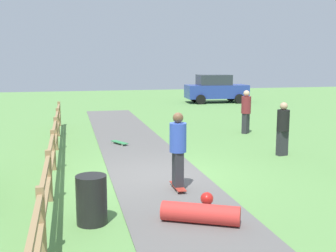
# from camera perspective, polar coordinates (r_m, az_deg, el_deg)

# --- Properties ---
(ground_plane) EXTENTS (60.00, 60.00, 0.00)m
(ground_plane) POSITION_cam_1_polar(r_m,az_deg,el_deg) (10.72, -1.42, -6.93)
(ground_plane) COLOR #60934C
(asphalt_path) EXTENTS (2.40, 28.00, 0.02)m
(asphalt_path) POSITION_cam_1_polar(r_m,az_deg,el_deg) (10.71, -1.42, -6.87)
(asphalt_path) COLOR #605E5B
(asphalt_path) RESTS_ON ground_plane
(wooden_fence) EXTENTS (0.12, 18.12, 1.10)m
(wooden_fence) POSITION_cam_1_polar(r_m,az_deg,el_deg) (10.35, -15.70, -4.04)
(wooden_fence) COLOR #997A51
(wooden_fence) RESTS_ON ground_plane
(trash_bin) EXTENTS (0.56, 0.56, 0.90)m
(trash_bin) POSITION_cam_1_polar(r_m,az_deg,el_deg) (7.77, -10.42, -9.90)
(trash_bin) COLOR black
(trash_bin) RESTS_ON ground_plane
(skater_riding) EXTENTS (0.38, 0.80, 1.77)m
(skater_riding) POSITION_cam_1_polar(r_m,az_deg,el_deg) (9.40, 1.37, -2.89)
(skater_riding) COLOR #B23326
(skater_riding) RESTS_ON asphalt_path
(skater_fallen) EXTENTS (1.44, 1.36, 0.36)m
(skater_fallen) POSITION_cam_1_polar(r_m,az_deg,el_deg) (7.80, 4.54, -11.66)
(skater_fallen) COLOR red
(skater_fallen) RESTS_ON asphalt_path
(skateboard_loose) EXTENTS (0.55, 0.80, 0.08)m
(skateboard_loose) POSITION_cam_1_polar(r_m,az_deg,el_deg) (14.66, -6.66, -2.24)
(skateboard_loose) COLOR #338C4C
(skateboard_loose) RESTS_ON asphalt_path
(bystander_maroon) EXTENTS (0.54, 0.54, 1.74)m
(bystander_maroon) POSITION_cam_1_polar(r_m,az_deg,el_deg) (16.97, 10.63, 2.20)
(bystander_maroon) COLOR #2D2D33
(bystander_maroon) RESTS_ON ground_plane
(bystander_black) EXTENTS (0.44, 0.44, 1.66)m
(bystander_black) POSITION_cam_1_polar(r_m,az_deg,el_deg) (13.31, 15.46, -0.06)
(bystander_black) COLOR #2D2D33
(bystander_black) RESTS_ON ground_plane
(parked_car_blue) EXTENTS (4.28, 2.16, 1.92)m
(parked_car_blue) POSITION_cam_1_polar(r_m,az_deg,el_deg) (28.93, 6.55, 5.10)
(parked_car_blue) COLOR #283D99
(parked_car_blue) RESTS_ON ground_plane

